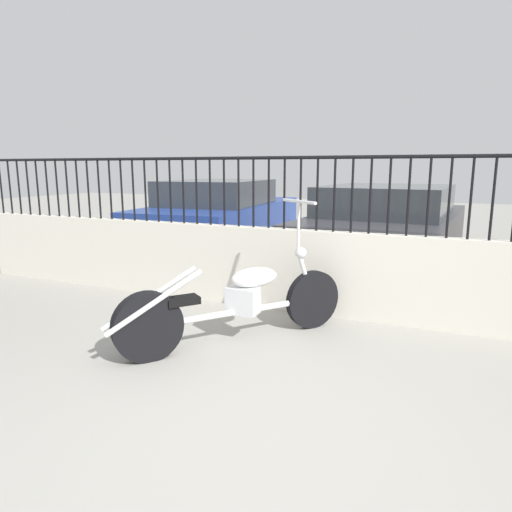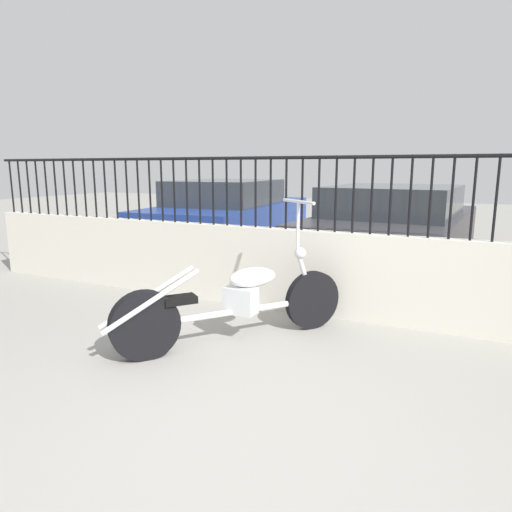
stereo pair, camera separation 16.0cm
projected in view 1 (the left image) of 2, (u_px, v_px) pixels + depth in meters
name	position (u px, v px, depth m)	size (l,w,h in m)	color
ground_plane	(256.00, 440.00, 2.66)	(40.00, 40.00, 0.00)	gray
low_wall	(349.00, 275.00, 4.78)	(10.39, 0.18, 0.90)	beige
fence_railing	(353.00, 182.00, 4.59)	(10.39, 0.04, 0.78)	black
motorcycle_white	(226.00, 305.00, 4.03)	(1.51, 1.88, 1.27)	black
car_blue	(221.00, 215.00, 8.62)	(2.11, 4.51, 1.33)	black
car_dark_grey	(387.00, 228.00, 6.88)	(2.16, 4.39, 1.30)	black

